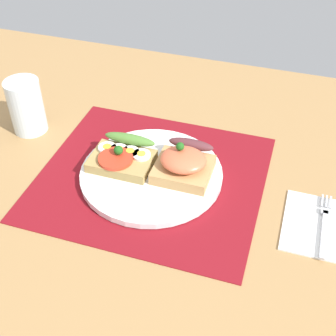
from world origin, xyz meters
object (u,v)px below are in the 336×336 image
(napkin, at_px, (327,227))
(fork, at_px, (325,223))
(drinking_glass, at_px, (26,106))
(plate, at_px, (151,174))
(sandwich_egg_tomato, at_px, (123,156))
(sandwich_salmon, at_px, (184,163))

(napkin, height_order, fork, fork)
(fork, bearing_deg, drinking_glass, 171.07)
(napkin, relative_size, drinking_glass, 1.26)
(plate, relative_size, sandwich_egg_tomato, 2.29)
(fork, xyz_separation_m, drinking_glass, (-0.56, 0.09, 0.05))
(fork, bearing_deg, sandwich_egg_tomato, 174.75)
(napkin, xyz_separation_m, fork, (-0.01, 0.00, 0.00))
(sandwich_salmon, xyz_separation_m, drinking_glass, (-0.33, 0.05, 0.02))
(sandwich_egg_tomato, distance_m, napkin, 0.35)
(plate, relative_size, napkin, 1.83)
(plate, relative_size, drinking_glass, 2.31)
(sandwich_egg_tomato, bearing_deg, drinking_glass, 165.39)
(plate, xyz_separation_m, napkin, (0.30, -0.03, -0.01))
(sandwich_salmon, bearing_deg, sandwich_egg_tomato, -176.52)
(drinking_glass, bearing_deg, sandwich_egg_tomato, -14.61)
(sandwich_egg_tomato, relative_size, sandwich_salmon, 1.06)
(sandwich_egg_tomato, xyz_separation_m, drinking_glass, (-0.22, 0.06, 0.02))
(sandwich_egg_tomato, bearing_deg, sandwich_salmon, 3.48)
(drinking_glass, bearing_deg, sandwich_salmon, -8.73)
(napkin, bearing_deg, fork, 148.25)
(sandwich_salmon, bearing_deg, drinking_glass, 171.27)
(fork, bearing_deg, sandwich_salmon, 170.80)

